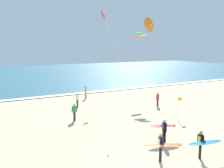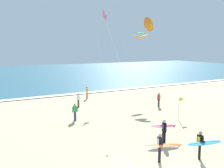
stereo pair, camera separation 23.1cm
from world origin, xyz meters
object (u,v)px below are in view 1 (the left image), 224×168
(kite_delta_rose_far, at_px, (103,15))
(bystander_green_top, at_px, (74,112))
(kite_arc_emerald_high, at_px, (139,36))
(bystander_white_top, at_px, (77,100))
(kite_delta_amber_near, at_px, (149,25))
(bystander_red_top, at_px, (158,99))
(surfer_trailing, at_px, (203,143))
(lifeguard_flag, at_px, (179,106))
(surfer_lead, at_px, (162,145))
(bystander_yellow_top, at_px, (86,93))
(surfer_third, at_px, (163,128))

(kite_delta_rose_far, relative_size, bystander_green_top, 7.22)
(kite_arc_emerald_high, relative_size, bystander_white_top, 5.28)
(kite_delta_amber_near, distance_m, bystander_red_top, 12.67)
(surfer_trailing, height_order, lifeguard_flag, lifeguard_flag)
(surfer_lead, distance_m, kite_arc_emerald_high, 19.63)
(kite_arc_emerald_high, distance_m, lifeguard_flag, 12.23)
(kite_delta_rose_far, xyz_separation_m, bystander_white_top, (-5.77, -4.84, -9.96))
(bystander_green_top, distance_m, lifeguard_flag, 9.48)
(surfer_lead, xyz_separation_m, bystander_yellow_top, (3.17, 18.35, -0.23))
(kite_delta_amber_near, bearing_deg, bystander_white_top, 93.80)
(surfer_lead, distance_m, bystander_white_top, 14.59)
(bystander_yellow_top, height_order, lifeguard_flag, lifeguard_flag)
(surfer_trailing, height_order, surfer_third, same)
(surfer_third, relative_size, kite_delta_rose_far, 0.20)
(kite_delta_amber_near, xyz_separation_m, bystander_white_top, (-0.76, 11.47, -7.20))
(kite_delta_rose_far, distance_m, bystander_green_top, 15.70)
(surfer_lead, distance_m, bystander_red_top, 13.64)
(surfer_lead, xyz_separation_m, surfer_trailing, (2.33, -0.88, 0.01))
(bystander_yellow_top, xyz_separation_m, bystander_white_top, (-2.60, -3.77, 0.00))
(surfer_trailing, distance_m, bystander_red_top, 13.08)
(bystander_yellow_top, relative_size, bystander_green_top, 1.00)
(surfer_trailing, relative_size, bystander_red_top, 1.58)
(bystander_white_top, bearing_deg, bystander_red_top, -26.34)
(bystander_yellow_top, height_order, bystander_white_top, same)
(surfer_third, height_order, bystander_red_top, surfer_third)
(bystander_yellow_top, distance_m, bystander_red_top, 9.44)
(kite_delta_amber_near, height_order, kite_arc_emerald_high, kite_delta_amber_near)
(bystander_yellow_top, bearing_deg, lifeguard_flag, -73.11)
(surfer_third, distance_m, lifeguard_flag, 6.02)
(bystander_green_top, bearing_deg, bystander_yellow_top, 60.73)
(bystander_green_top, bearing_deg, bystander_red_top, 2.89)
(kite_delta_rose_far, xyz_separation_m, lifeguard_flag, (0.64, -13.61, -9.51))
(surfer_third, bearing_deg, kite_delta_rose_far, 76.07)
(bystander_white_top, distance_m, lifeguard_flag, 10.87)
(bystander_red_top, bearing_deg, bystander_yellow_top, 124.93)
(surfer_lead, relative_size, kite_arc_emerald_high, 0.29)
(kite_arc_emerald_high, bearing_deg, kite_delta_amber_near, -123.19)
(bystander_white_top, bearing_deg, surfer_trailing, -83.48)
(kite_delta_amber_near, bearing_deg, surfer_third, -47.15)
(bystander_yellow_top, bearing_deg, bystander_green_top, -119.27)
(surfer_trailing, distance_m, bystander_white_top, 15.55)
(kite_delta_rose_far, height_order, lifeguard_flag, kite_delta_rose_far)
(kite_delta_rose_far, bearing_deg, bystander_yellow_top, -161.49)
(surfer_trailing, height_order, bystander_green_top, surfer_trailing)
(kite_arc_emerald_high, xyz_separation_m, bystander_green_top, (-11.00, -5.56, -7.21))
(bystander_green_top, bearing_deg, surfer_lead, -81.81)
(bystander_yellow_top, height_order, bystander_green_top, same)
(surfer_lead, xyz_separation_m, bystander_red_top, (8.57, 10.61, -0.23))
(surfer_lead, bearing_deg, bystander_red_top, 51.08)
(bystander_yellow_top, relative_size, bystander_red_top, 1.00)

